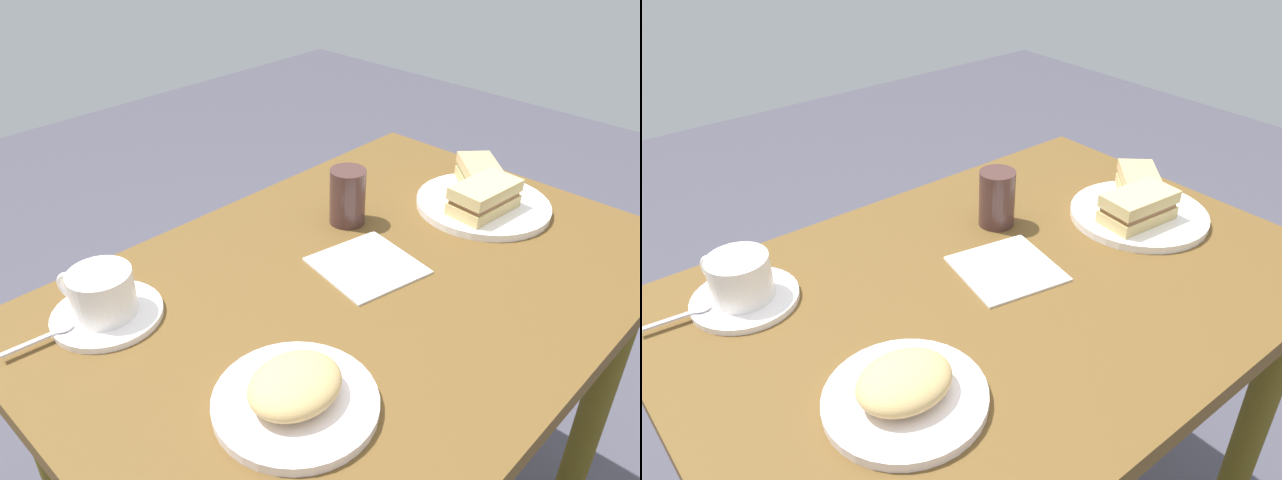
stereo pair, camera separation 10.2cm
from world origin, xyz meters
TOP-DOWN VIEW (x-y plane):
  - dining_table at (0.00, 0.00)m, footprint 1.01×0.69m
  - sandwich_plate at (-0.33, 0.01)m, footprint 0.25×0.25m
  - sandwich_front at (-0.30, 0.02)m, footprint 0.14×0.08m
  - sandwich_back at (-0.37, -0.02)m, footprint 0.14×0.15m
  - coffee_saucer at (0.33, -0.20)m, footprint 0.16×0.16m
  - coffee_cup at (0.33, -0.21)m, footprint 0.09×0.11m
  - spoon at (0.41, -0.21)m, footprint 0.10×0.02m
  - side_plate at (0.26, 0.11)m, footprint 0.20×0.20m
  - side_food_pile at (0.26, 0.11)m, footprint 0.12×0.10m
  - napkin at (-0.03, -0.02)m, footprint 0.18×0.18m
  - drinking_glass at (-0.12, -0.14)m, footprint 0.06×0.06m

SIDE VIEW (x-z plane):
  - dining_table at x=0.00m, z-range 0.25..1.03m
  - napkin at x=-0.03m, z-range 0.78..0.78m
  - coffee_saucer at x=0.33m, z-range 0.78..0.79m
  - sandwich_plate at x=-0.33m, z-range 0.78..0.79m
  - side_plate at x=0.26m, z-range 0.78..0.79m
  - spoon at x=0.41m, z-range 0.79..0.79m
  - side_food_pile at x=0.26m, z-range 0.79..0.83m
  - sandwich_back at x=-0.37m, z-range 0.79..0.84m
  - sandwich_front at x=-0.30m, z-range 0.79..0.84m
  - coffee_cup at x=0.33m, z-range 0.79..0.86m
  - drinking_glass at x=-0.12m, z-range 0.78..0.88m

